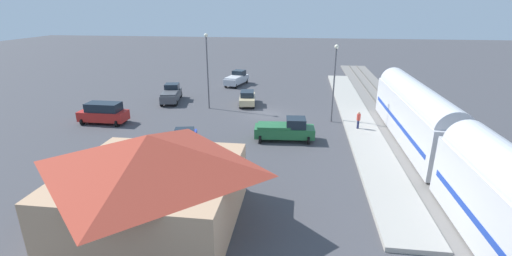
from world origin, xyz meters
TOP-DOWN VIEW (x-y plane):
  - ground_plane at (0.00, 0.00)m, footprint 200.00×200.00m
  - railway_track at (-14.00, 0.00)m, footprint 4.80×70.00m
  - platform at (-10.00, 0.00)m, footprint 3.20×46.00m
  - passenger_train at (-14.00, 16.04)m, footprint 2.93×37.03m
  - station_building at (4.00, 22.00)m, footprint 9.83×9.30m
  - pedestrian_on_platform at (-9.55, 4.67)m, footprint 0.36×0.36m
  - sedan_blue at (5.81, 11.44)m, footprint 2.73×4.78m
  - sedan_tan at (2.70, -3.58)m, footprint 2.40×4.70m
  - suv_red at (16.46, 5.56)m, footprint 4.91×2.43m
  - pickup_green at (-2.64, 8.04)m, footprint 5.52×2.77m
  - pickup_charcoal at (12.60, -3.87)m, footprint 2.96×5.68m
  - pickup_silver at (6.08, -14.76)m, footprint 3.14×5.71m
  - light_pole_near_platform at (-7.20, 1.94)m, footprint 0.44×0.44m
  - light_pole_lot_center at (7.01, -1.40)m, footprint 0.44×0.44m

SIDE VIEW (x-z plane):
  - ground_plane at x=0.00m, z-range 0.00..0.00m
  - railway_track at x=-14.00m, z-range -0.06..0.24m
  - platform at x=-10.00m, z-range 0.00..0.30m
  - sedan_blue at x=5.81m, z-range 0.01..1.75m
  - sedan_tan at x=2.70m, z-range 0.01..1.75m
  - pickup_green at x=-2.64m, z-range -0.04..2.10m
  - pickup_charcoal at x=12.60m, z-range -0.04..2.10m
  - pickup_silver at x=6.08m, z-range -0.04..2.10m
  - suv_red at x=16.46m, z-range 0.04..2.26m
  - pedestrian_on_platform at x=-9.55m, z-range 0.43..2.14m
  - station_building at x=4.00m, z-range 0.11..5.45m
  - passenger_train at x=-14.00m, z-range 0.37..5.35m
  - light_pole_near_platform at x=-7.20m, z-range 1.01..9.08m
  - light_pole_lot_center at x=7.01m, z-range 1.04..9.81m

